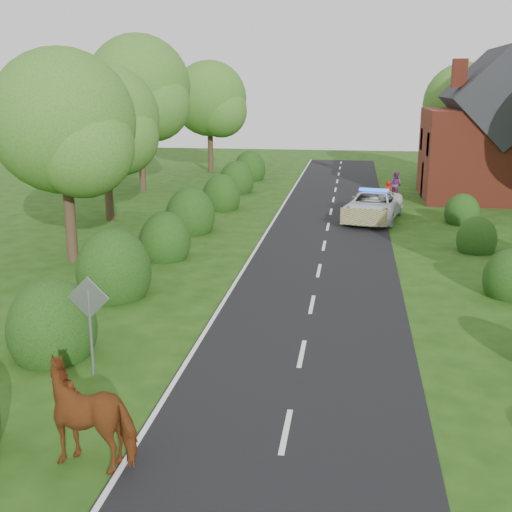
% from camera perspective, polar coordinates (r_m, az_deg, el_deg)
% --- Properties ---
extents(ground, '(120.00, 120.00, 0.00)m').
position_cam_1_polar(ground, '(13.74, 2.67, -15.37)').
color(ground, '#1B3D0E').
extents(road, '(6.00, 70.00, 0.02)m').
position_cam_1_polar(road, '(27.70, 5.96, 0.40)').
color(road, black).
rests_on(road, ground).
extents(road_markings, '(4.96, 70.00, 0.01)m').
position_cam_1_polar(road_markings, '(25.82, 2.18, -0.57)').
color(road_markings, white).
rests_on(road_markings, road).
extents(hedgerow_left, '(2.75, 50.41, 3.00)m').
position_cam_1_polar(hedgerow_left, '(25.48, -9.17, 0.71)').
color(hedgerow_left, black).
rests_on(hedgerow_left, ground).
extents(hedgerow_right, '(2.10, 45.78, 2.10)m').
position_cam_1_polar(hedgerow_right, '(24.49, 21.14, -1.18)').
color(hedgerow_right, black).
rests_on(hedgerow_right, ground).
extents(tree_left_a, '(5.74, 5.60, 8.38)m').
position_cam_1_polar(tree_left_a, '(26.11, -16.39, 10.87)').
color(tree_left_a, '#332316').
rests_on(tree_left_a, ground).
extents(tree_left_b, '(5.74, 5.60, 8.07)m').
position_cam_1_polar(tree_left_b, '(34.06, -13.00, 11.40)').
color(tree_left_b, '#332316').
rests_on(tree_left_b, ground).
extents(tree_left_c, '(6.97, 6.80, 10.22)m').
position_cam_1_polar(tree_left_c, '(43.88, -10.07, 14.21)').
color(tree_left_c, '#332316').
rests_on(tree_left_c, ground).
extents(tree_left_d, '(6.15, 6.00, 8.89)m').
position_cam_1_polar(tree_left_d, '(52.91, -3.89, 13.52)').
color(tree_left_d, '#332316').
rests_on(tree_left_d, ground).
extents(tree_right_c, '(6.15, 6.00, 8.58)m').
position_cam_1_polar(tree_right_c, '(50.33, 18.36, 12.41)').
color(tree_right_c, '#332316').
rests_on(tree_right_c, ground).
extents(road_sign, '(1.06, 0.08, 2.53)m').
position_cam_1_polar(road_sign, '(16.01, -14.61, -4.79)').
color(road_sign, gray).
rests_on(road_sign, ground).
extents(house, '(8.00, 7.40, 9.17)m').
position_cam_1_polar(house, '(42.73, 20.18, 9.83)').
color(house, maroon).
rests_on(house, ground).
extents(cow, '(2.38, 1.36, 1.64)m').
position_cam_1_polar(cow, '(12.90, -14.17, -13.83)').
color(cow, '#5A2116').
rests_on(cow, ground).
extents(police_van, '(3.53, 5.93, 1.68)m').
position_cam_1_polar(police_van, '(34.46, 10.36, 4.41)').
color(police_van, silver).
rests_on(police_van, ground).
extents(pedestrian_red, '(0.59, 0.41, 1.56)m').
position_cam_1_polar(pedestrian_red, '(38.31, 11.62, 5.40)').
color(pedestrian_red, '#A81109').
rests_on(pedestrian_red, ground).
extents(pedestrian_purple, '(1.02, 1.00, 1.66)m').
position_cam_1_polar(pedestrian_purple, '(41.84, 12.31, 6.22)').
color(pedestrian_purple, '#6C2A71').
rests_on(pedestrian_purple, ground).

